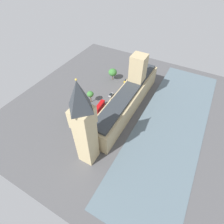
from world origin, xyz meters
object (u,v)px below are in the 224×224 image
plane_tree_far_end (74,113)px  plane_tree_corner (73,111)px  pedestrian_trailing (132,80)px  parliament_building (129,97)px  pedestrian_midblock (131,83)px  pedestrian_kerbside (130,83)px  street_lamp_slot_10 (114,73)px  plane_tree_leading (113,72)px  double_decker_bus_under_trees (100,107)px  plane_tree_opposite_hall (90,94)px  car_silver_near_tower (111,95)px  clock_tower (84,125)px  car_yellow_cab_by_river_gate (126,81)px

plane_tree_far_end → plane_tree_corner: bearing=-46.4°
pedestrian_trailing → parliament_building: bearing=-150.2°
pedestrian_midblock → plane_tree_far_end: bearing=164.1°
pedestrian_trailing → plane_tree_far_end: (13.96, 56.04, 5.63)m
pedestrian_kerbside → plane_tree_corner: size_ratio=0.18×
pedestrian_kerbside → plane_tree_corner: 52.58m
plane_tree_corner → street_lamp_slot_10: 51.76m
pedestrian_kerbside → plane_tree_leading: 16.00m
plane_tree_far_end → double_decker_bus_under_trees: bearing=-118.2°
plane_tree_leading → plane_tree_far_end: (-0.90, 50.66, -0.24)m
pedestrian_kerbside → plane_tree_leading: plane_tree_leading is taller
plane_tree_opposite_hall → car_silver_near_tower: bearing=-125.4°
clock_tower → plane_tree_corner: bearing=-38.0°
plane_tree_corner → street_lamp_slot_10: (-0.84, -51.72, -1.78)m
pedestrian_midblock → plane_tree_corner: plane_tree_corner is taller
parliament_building → plane_tree_corner: size_ratio=8.36×
pedestrian_trailing → double_decker_bus_under_trees: bearing=-176.8°
clock_tower → plane_tree_leading: 73.96m
plane_tree_corner → plane_tree_far_end: plane_tree_corner is taller
pedestrian_midblock → double_decker_bus_under_trees: bearing=170.3°
car_silver_near_tower → plane_tree_far_end: 33.47m
pedestrian_kerbside → street_lamp_slot_10: bearing=87.3°
plane_tree_corner → pedestrian_kerbside: bearing=-107.5°
plane_tree_leading → plane_tree_far_end: plane_tree_leading is taller
car_yellow_cab_by_river_gate → pedestrian_midblock: (-4.40, 0.37, -0.21)m
plane_tree_corner → plane_tree_opposite_hall: bearing=-92.5°
pedestrian_trailing → pedestrian_midblock: bearing=-163.2°
parliament_building → street_lamp_slot_10: size_ratio=11.22×
pedestrian_midblock → plane_tree_far_end: 54.83m
plane_tree_leading → plane_tree_corner: bearing=89.0°
double_decker_bus_under_trees → pedestrian_trailing: size_ratio=6.71×
pedestrian_trailing → pedestrian_midblock: (-0.35, 3.41, -0.03)m
car_silver_near_tower → plane_tree_corner: size_ratio=0.51×
pedestrian_midblock → street_lamp_slot_10: size_ratio=0.23×
parliament_building → plane_tree_opposite_hall: bearing=19.1°
car_yellow_cab_by_river_gate → street_lamp_slot_10: 11.45m
parliament_building → clock_tower: bearing=88.4°
pedestrian_kerbside → pedestrian_midblock: 1.00m
street_lamp_slot_10 → plane_tree_opposite_hall: bearing=89.9°
parliament_building → plane_tree_opposite_hall: parliament_building is taller
double_decker_bus_under_trees → pedestrian_kerbside: size_ratio=6.59×
parliament_building → pedestrian_kerbside: parliament_building is taller
car_silver_near_tower → pedestrian_midblock: car_silver_near_tower is taller
clock_tower → plane_tree_opposite_hall: bearing=-57.4°
car_silver_near_tower → street_lamp_slot_10: bearing=110.8°
parliament_building → car_silver_near_tower: bearing=-14.7°
plane_tree_leading → street_lamp_slot_10: (-0.00, -2.89, -1.96)m
pedestrian_midblock → plane_tree_far_end: size_ratio=0.17×
car_yellow_cab_by_river_gate → plane_tree_leading: bearing=11.2°
pedestrian_kerbside → pedestrian_midblock: size_ratio=1.07×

